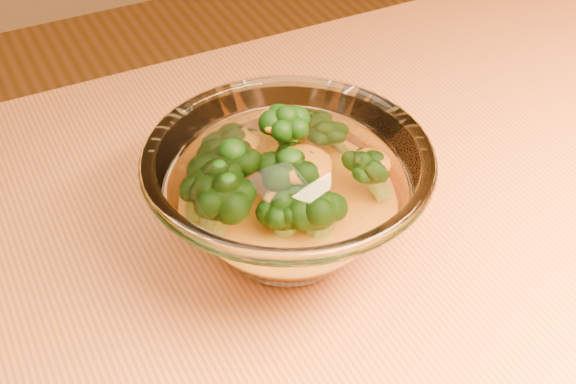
{
  "coord_description": "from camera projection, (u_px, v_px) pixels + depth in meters",
  "views": [
    {
      "loc": [
        -0.19,
        -0.3,
        1.18
      ],
      "look_at": [
        0.01,
        0.1,
        0.8
      ],
      "focal_mm": 50.0,
      "sensor_mm": 36.0,
      "label": 1
    }
  ],
  "objects": [
    {
      "name": "cheese_sauce",
      "position": [
        288.0,
        217.0,
        0.6
      ],
      "size": [
        0.11,
        0.11,
        0.03
      ],
      "primitive_type": "ellipsoid",
      "color": "orange",
      "rests_on": "glass_bowl"
    },
    {
      "name": "broccoli_heap",
      "position": [
        272.0,
        177.0,
        0.59
      ],
      "size": [
        0.14,
        0.12,
        0.08
      ],
      "color": "black",
      "rests_on": "cheese_sauce"
    },
    {
      "name": "glass_bowl",
      "position": [
        288.0,
        197.0,
        0.59
      ],
      "size": [
        0.21,
        0.21,
        0.09
      ],
      "color": "white",
      "rests_on": "table"
    }
  ]
}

